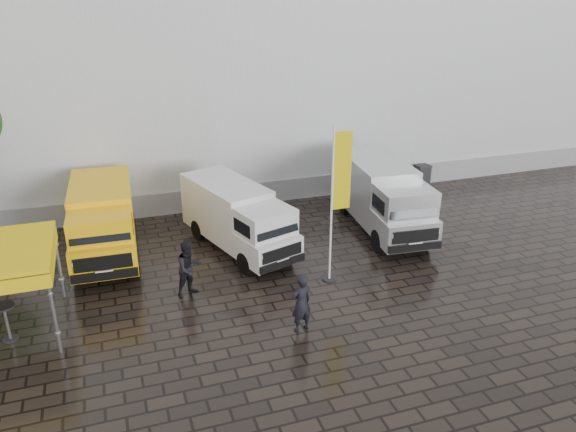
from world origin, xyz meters
name	(u,v)px	position (x,y,z in m)	size (l,w,h in m)	color
ground	(334,284)	(0.00, 0.00, 0.00)	(120.00, 120.00, 0.00)	black
exhibition_hall	(258,47)	(2.00, 16.00, 6.00)	(44.00, 16.00, 12.00)	silver
hall_plinth	(308,187)	(2.00, 7.95, 0.50)	(44.00, 0.15, 1.00)	gray
van_yellow	(103,224)	(-7.14, 4.62, 1.28)	(2.14, 5.56, 2.57)	yellow
van_white	(238,219)	(-2.37, 3.63, 1.21)	(1.87, 5.60, 2.43)	white
van_silver	(382,198)	(3.59, 3.64, 1.35)	(2.07, 6.22, 2.69)	silver
flagpole	(337,196)	(0.15, 0.35, 3.00)	(0.88, 0.50, 5.34)	black
cocktail_table	(7,323)	(-9.95, 0.02, 0.55)	(0.60, 0.60, 1.11)	black
wheelie_bin	(422,176)	(7.82, 7.52, 0.56)	(0.67, 0.67, 1.11)	black
person_front	(301,303)	(-1.96, -2.17, 0.90)	(0.66, 0.43, 1.81)	black
person_tent	(189,268)	(-4.66, 0.91, 0.93)	(0.91, 0.71, 1.86)	black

